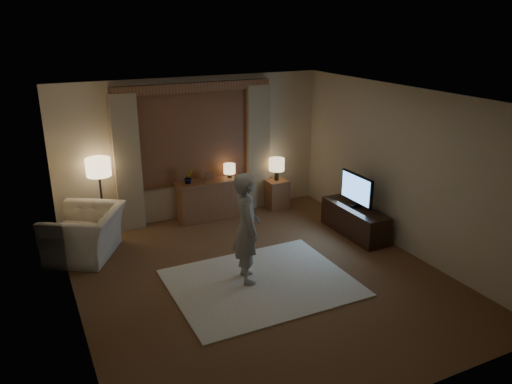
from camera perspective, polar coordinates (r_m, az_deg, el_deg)
room at (r=7.21m, az=-1.12°, el=1.26°), size 5.04×5.54×2.64m
rug at (r=7.19m, az=0.60°, el=-10.33°), size 2.50×2.00×0.02m
sideboard at (r=9.34m, az=-5.25°, el=-0.93°), size 1.20×0.40×0.70m
picture_frame at (r=9.20m, az=-5.34°, el=1.70°), size 0.16×0.02×0.20m
plant at (r=9.06m, az=-7.71°, el=1.66°), size 0.17×0.13×0.30m
table_lamp_sideboard at (r=9.31m, az=-3.06°, el=2.61°), size 0.22×0.22×0.30m
floor_lamp at (r=8.63m, az=-17.53°, el=2.24°), size 0.40×0.40×1.39m
armchair at (r=8.26m, az=-18.93°, el=-4.52°), size 1.46×1.51×0.76m
side_table at (r=9.86m, az=2.34°, el=-0.19°), size 0.40×0.40×0.56m
table_lamp_side at (r=9.68m, az=2.39°, el=3.09°), size 0.30×0.30×0.44m
tv_stand at (r=8.80m, az=11.20°, el=-3.23°), size 0.45×1.40×0.50m
tv at (r=8.60m, az=11.43°, el=0.30°), size 0.20×0.81×0.59m
person at (r=6.92m, az=-1.08°, el=-4.13°), size 0.49×0.64×1.59m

